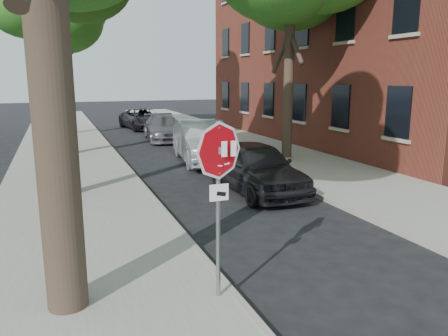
# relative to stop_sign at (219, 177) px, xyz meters

# --- Properties ---
(ground) EXTENTS (120.00, 120.00, 0.00)m
(ground) POSITION_rel_stop_sign_xyz_m (0.70, 0.03, -1.95)
(ground) COLOR black
(ground) RESTS_ON ground
(sidewalk_left) EXTENTS (4.00, 55.00, 0.12)m
(sidewalk_left) POSITION_rel_stop_sign_xyz_m (-1.80, 12.03, -1.89)
(sidewalk_left) COLOR gray
(sidewalk_left) RESTS_ON ground
(sidewalk_right) EXTENTS (4.00, 55.00, 0.12)m
(sidewalk_right) POSITION_rel_stop_sign_xyz_m (6.70, 12.03, -1.89)
(sidewalk_right) COLOR gray
(sidewalk_right) RESTS_ON ground
(curb_left) EXTENTS (0.12, 55.00, 0.13)m
(curb_left) POSITION_rel_stop_sign_xyz_m (0.25, 12.03, -1.88)
(curb_left) COLOR #9E9384
(curb_left) RESTS_ON ground
(curb_right) EXTENTS (0.12, 55.00, 0.13)m
(curb_right) POSITION_rel_stop_sign_xyz_m (4.65, 12.03, -1.88)
(curb_right) COLOR #9E9384
(curb_right) RESTS_ON ground
(stop_sign) EXTENTS (0.76, 0.34, 2.61)m
(stop_sign) POSITION_rel_stop_sign_xyz_m (0.00, 0.00, 0.00)
(stop_sign) COLOR gray
(stop_sign) RESTS_ON sidewalk_left
(tree_far) EXTENTS (5.29, 4.91, 9.33)m
(tree_far) POSITION_rel_stop_sign_xyz_m (-2.02, 21.14, 5.26)
(tree_far) COLOR black
(tree_far) RESTS_ON sidewalk_left
(car_a) EXTENTS (1.79, 4.39, 1.49)m
(car_a) POSITION_rel_stop_sign_xyz_m (3.30, 5.76, -1.20)
(car_a) COLOR black
(car_a) RESTS_ON ground
(car_b) EXTENTS (2.31, 5.17, 1.65)m
(car_b) POSITION_rel_stop_sign_xyz_m (3.30, 10.75, -1.12)
(car_b) COLOR #AFB1B7
(car_b) RESTS_ON ground
(car_c) EXTENTS (2.31, 4.76, 1.34)m
(car_c) POSITION_rel_stop_sign_xyz_m (3.30, 17.47, -1.28)
(car_c) COLOR #56555B
(car_c) RESTS_ON ground
(car_d) EXTENTS (2.80, 5.07, 1.34)m
(car_d) POSITION_rel_stop_sign_xyz_m (3.30, 23.14, -1.28)
(car_d) COLOR black
(car_d) RESTS_ON ground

